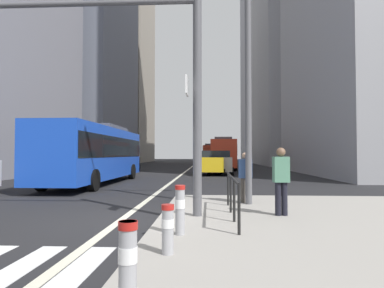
{
  "coord_description": "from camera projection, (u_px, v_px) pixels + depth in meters",
  "views": [
    {
      "loc": [
        2.23,
        -8.22,
        1.68
      ],
      "look_at": [
        0.22,
        30.5,
        2.87
      ],
      "focal_mm": 30.54,
      "sensor_mm": 36.0,
      "label": 1
    }
  ],
  "objects": [
    {
      "name": "ground_plane",
      "position": [
        183.0,
        173.0,
        28.23
      ],
      "size": [
        160.0,
        160.0,
        0.0
      ],
      "primitive_type": "plane",
      "color": "black"
    },
    {
      "name": "office_tower_right_mid",
      "position": [
        302.0,
        61.0,
        51.43
      ],
      "size": [
        13.89,
        18.44,
        32.84
      ],
      "primitive_type": "cube",
      "color": "#9E9EA3",
      "rests_on": "ground"
    },
    {
      "name": "street_lamp_post",
      "position": [
        248.0,
        38.0,
        10.14
      ],
      "size": [
        5.5,
        0.32,
        8.0
      ],
      "color": "#56565B",
      "rests_on": "median_island"
    },
    {
      "name": "city_bus_red_receding",
      "position": [
        223.0,
        153.0,
        36.2
      ],
      "size": [
        2.9,
        11.45,
        3.4
      ],
      "color": "red",
      "rests_on": "ground"
    },
    {
      "name": "bollard_front",
      "position": [
        128.0,
        260.0,
        3.22
      ],
      "size": [
        0.2,
        0.2,
        0.87
      ],
      "color": "#99999E",
      "rests_on": "median_island"
    },
    {
      "name": "city_bus_red_distant",
      "position": [
        210.0,
        153.0,
        57.45
      ],
      "size": [
        2.92,
        10.98,
        3.4
      ],
      "color": "red",
      "rests_on": "ground"
    },
    {
      "name": "car_receding_near",
      "position": [
        220.0,
        162.0,
        26.7
      ],
      "size": [
        2.15,
        4.44,
        1.94
      ],
      "color": "#B2A899",
      "rests_on": "ground"
    },
    {
      "name": "bollard_left",
      "position": [
        168.0,
        226.0,
        5.0
      ],
      "size": [
        0.2,
        0.2,
        0.76
      ],
      "color": "#99999E",
      "rests_on": "median_island"
    },
    {
      "name": "car_receding_far",
      "position": [
        211.0,
        163.0,
        26.15
      ],
      "size": [
        2.15,
        4.23,
        1.94
      ],
      "color": "gold",
      "rests_on": "ground"
    },
    {
      "name": "pedestrian_railing",
      "position": [
        232.0,
        188.0,
        7.97
      ],
      "size": [
        0.06,
        3.61,
        0.98
      ],
      "color": "black",
      "rests_on": "median_island"
    },
    {
      "name": "median_island",
      "position": [
        362.0,
        229.0,
        6.99
      ],
      "size": [
        9.0,
        10.0,
        0.15
      ],
      "primitive_type": "cube",
      "color": "gray",
      "rests_on": "ground"
    },
    {
      "name": "office_tower_right_far",
      "position": [
        272.0,
        52.0,
        76.03
      ],
      "size": [
        12.56,
        22.75,
        51.1
      ],
      "primitive_type": "cube",
      "color": "gray",
      "rests_on": "ground"
    },
    {
      "name": "lane_centre_line",
      "position": [
        190.0,
        168.0,
        38.21
      ],
      "size": [
        0.2,
        80.0,
        0.01
      ],
      "primitive_type": "cube",
      "color": "beige",
      "rests_on": "ground"
    },
    {
      "name": "bollard_right",
      "position": [
        180.0,
        207.0,
        6.21
      ],
      "size": [
        0.2,
        0.2,
        0.94
      ],
      "color": "#99999E",
      "rests_on": "median_island"
    },
    {
      "name": "car_oncoming_mid",
      "position": [
        126.0,
        161.0,
        31.04
      ],
      "size": [
        2.11,
        4.41,
        1.94
      ],
      "color": "black",
      "rests_on": "ground"
    },
    {
      "name": "pedestrian_waiting",
      "position": [
        281.0,
        178.0,
        8.14
      ],
      "size": [
        0.4,
        0.27,
        1.69
      ],
      "color": "black",
      "rests_on": "median_island"
    },
    {
      "name": "city_bus_blue_oncoming",
      "position": [
        96.0,
        151.0,
        18.41
      ],
      "size": [
        2.73,
        11.27,
        3.4
      ],
      "color": "blue",
      "rests_on": "ground"
    },
    {
      "name": "pedestrian_far",
      "position": [
        245.0,
        175.0,
        10.31
      ],
      "size": [
        0.41,
        0.29,
        1.58
      ],
      "color": "#423D38",
      "rests_on": "median_island"
    },
    {
      "name": "office_tower_left_far",
      "position": [
        122.0,
        62.0,
        68.75
      ],
      "size": [
        10.99,
        17.34,
        42.27
      ],
      "primitive_type": "cube",
      "color": "gray",
      "rests_on": "ground"
    },
    {
      "name": "traffic_signal_gantry",
      "position": [
        101.0,
        57.0,
        8.31
      ],
      "size": [
        7.21,
        0.65,
        6.0
      ],
      "color": "#515156",
      "rests_on": "median_island"
    },
    {
      "name": "office_tower_left_mid",
      "position": [
        81.0,
        43.0,
        46.43
      ],
      "size": [
        12.56,
        18.22,
        35.06
      ],
      "primitive_type": "cube",
      "color": "slate",
      "rests_on": "ground"
    }
  ]
}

